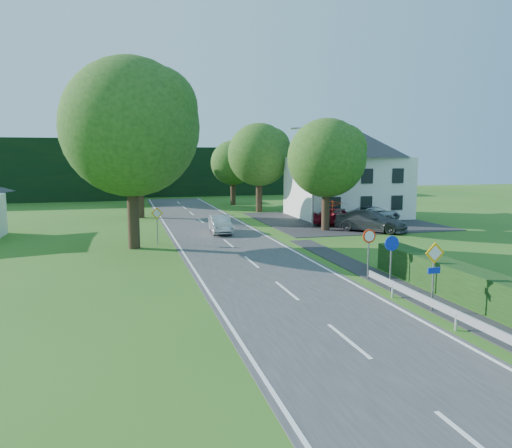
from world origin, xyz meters
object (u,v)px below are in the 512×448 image
object	(u,v)px
parked_car_grey	(371,221)
parked_car_silver_b	(374,214)
parked_car_red	(339,217)
motorcycle	(229,220)
moving_car	(220,224)
parked_car_silver_a	(324,209)
parasol	(333,213)
streetlight	(311,172)

from	to	relation	value
parked_car_grey	parked_car_silver_b	size ratio (longest dim) A/B	1.14
parked_car_red	parked_car_grey	bearing A→B (deg)	-145.55
motorcycle	parked_car_grey	size ratio (longest dim) A/B	0.35
moving_car	parked_car_red	world-z (taller)	parked_car_red
parked_car_silver_a	parasol	bearing A→B (deg)	-178.51
parked_car_silver_a	parasol	distance (m)	6.75
parked_car_silver_a	moving_car	bearing A→B (deg)	141.19
motorcycle	parked_car_red	bearing A→B (deg)	-10.41
motorcycle	parasol	bearing A→B (deg)	-14.78
streetlight	motorcycle	world-z (taller)	streetlight
moving_car	parked_car_silver_a	bearing A→B (deg)	36.80
parked_car_grey	parked_car_silver_b	distance (m)	6.02
moving_car	motorcycle	size ratio (longest dim) A/B	2.07
parked_car_red	parasol	world-z (taller)	parasol
motorcycle	parked_car_silver_b	size ratio (longest dim) A/B	0.40
streetlight	parked_car_silver_b	distance (m)	7.77
parked_car_red	parked_car_silver_a	bearing A→B (deg)	6.84
streetlight	parasol	distance (m)	3.78
streetlight	parked_car_grey	xyz separation A→B (m)	(3.51, -3.50, -3.63)
parked_car_red	parked_car_silver_b	size ratio (longest dim) A/B	0.92
moving_car	parasol	xyz separation A→B (m)	(9.44, 0.96, 0.43)
parked_car_red	parked_car_grey	world-z (taller)	parked_car_grey
parked_car_silver_a	parasol	size ratio (longest dim) A/B	1.74
streetlight	moving_car	distance (m)	8.73
parked_car_silver_a	parked_car_silver_b	xyz separation A→B (m)	(2.97, -4.29, -0.03)
motorcycle	parked_car_red	world-z (taller)	parked_car_red
motorcycle	parked_car_red	xyz separation A→B (m)	(8.85, -1.79, 0.24)
parked_car_red	parked_car_silver_b	bearing A→B (deg)	-50.14
parked_car_silver_a	motorcycle	bearing A→B (deg)	130.66
streetlight	parked_car_red	bearing A→B (deg)	-0.01
streetlight	motorcycle	bearing A→B (deg)	164.37
motorcycle	streetlight	bearing A→B (deg)	-14.62
motorcycle	parasol	distance (m)	8.43
streetlight	parked_car_silver_b	world-z (taller)	streetlight
parked_car_silver_a	parked_car_grey	world-z (taller)	parked_car_grey
moving_car	motorcycle	world-z (taller)	moving_car
streetlight	moving_car	bearing A→B (deg)	-169.28
parked_car_grey	parked_car_silver_b	xyz separation A→B (m)	(3.08, 5.17, -0.13)
parked_car_silver_b	streetlight	bearing A→B (deg)	93.83
motorcycle	moving_car	bearing A→B (deg)	-111.57
parked_car_silver_a	parasol	world-z (taller)	parasol
parked_car_silver_a	parasol	xyz separation A→B (m)	(-1.92, -6.46, 0.40)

